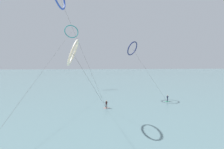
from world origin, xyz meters
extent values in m
cube|color=slate|center=(0.00, 105.12, 0.04)|extent=(400.00, 200.00, 0.08)
ellipsoid|color=#199351|center=(15.20, 34.20, 0.11)|extent=(1.40, 0.40, 0.06)
cylinder|color=#191E38|center=(15.18, 34.07, 0.54)|extent=(0.12, 0.12, 0.80)
cylinder|color=#191E38|center=(15.22, 34.34, 0.54)|extent=(0.12, 0.12, 0.80)
cube|color=#191E38|center=(15.20, 34.20, 1.25)|extent=(0.24, 0.35, 0.62)
sphere|color=tan|center=(15.20, 34.20, 1.67)|extent=(0.22, 0.22, 0.22)
cylinder|color=#191E38|center=(15.17, 34.11, 1.30)|extent=(0.51, 0.16, 0.39)
cylinder|color=#191E38|center=(15.23, 34.54, 1.30)|extent=(0.51, 0.16, 0.39)
ellipsoid|color=#EA7260|center=(-0.49, 29.82, 0.11)|extent=(1.40, 0.40, 0.06)
cylinder|color=black|center=(-0.40, 29.72, 0.54)|extent=(0.12, 0.12, 0.80)
cylinder|color=black|center=(-0.58, 29.93, 0.54)|extent=(0.12, 0.12, 0.80)
cube|color=black|center=(-0.49, 29.82, 1.25)|extent=(0.36, 0.37, 0.62)
sphere|color=tan|center=(-0.49, 29.82, 1.67)|extent=(0.22, 0.22, 0.22)
cylinder|color=black|center=(-0.35, 29.77, 1.30)|extent=(0.44, 0.39, 0.39)
cylinder|color=black|center=(-0.63, 30.11, 1.30)|extent=(0.44, 0.39, 0.39)
torus|color=navy|center=(6.84, 38.14, 13.73)|extent=(4.16, 4.24, 3.74)
cylinder|color=#3F3F3F|center=(11.02, 36.17, 6.80)|extent=(8.39, 3.97, 13.60)
torus|color=silver|center=(-4.87, 15.07, 11.22)|extent=(1.68, 3.32, 3.09)
cylinder|color=#3F3F3F|center=(-2.68, 22.45, 5.55)|extent=(4.41, 14.77, 11.11)
torus|color=teal|center=(-12.71, 58.06, 21.72)|extent=(5.53, 3.43, 5.14)
cylinder|color=#3F3F3F|center=(-12.40, 31.70, 10.79)|extent=(0.64, 52.72, 21.60)
cylinder|color=#3F3F3F|center=(-4.58, 27.07, 10.68)|extent=(8.21, 5.53, 21.36)
camera|label=1|loc=(-1.76, -3.04, 10.20)|focal=24.72mm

